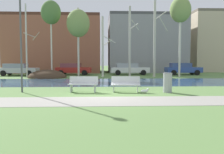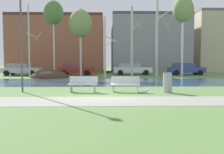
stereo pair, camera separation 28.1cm
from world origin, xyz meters
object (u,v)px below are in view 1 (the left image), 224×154
at_px(seagull, 145,91).
at_px(parked_wagon_fourth_blue, 182,69).
at_px(bench_right, 126,84).
at_px(trash_bin, 168,82).
at_px(bench_left, 83,84).
at_px(parked_sedan_second_red, 73,69).
at_px(streetlamp, 21,25).
at_px(parked_van_nearest_silver, 18,69).
at_px(parked_hatch_third_white, 129,69).

distance_m(seagull, parked_wagon_fourth_blue, 18.29).
bearing_deg(parked_wagon_fourth_blue, bench_right, -118.14).
xyz_separation_m(trash_bin, seagull, (-1.31, -0.34, -0.42)).
relative_size(bench_left, parked_sedan_second_red, 0.39).
bearing_deg(parked_wagon_fourth_blue, streetlamp, -132.00).
bearing_deg(parked_van_nearest_silver, parked_sedan_second_red, 9.05).
bearing_deg(parked_wagon_fourth_blue, trash_bin, -111.07).
distance_m(trash_bin, parked_sedan_second_red, 18.11).
xyz_separation_m(parked_van_nearest_silver, parked_hatch_third_white, (13.07, 0.89, 0.01)).
xyz_separation_m(seagull, parked_sedan_second_red, (-5.72, 17.03, 0.62)).
height_order(bench_left, parked_van_nearest_silver, parked_van_nearest_silver).
bearing_deg(parked_wagon_fourth_blue, parked_hatch_third_white, 177.47).
bearing_deg(seagull, parked_sedan_second_red, 108.56).
bearing_deg(parked_van_nearest_silver, streetlamp, -70.94).
relative_size(bench_left, parked_van_nearest_silver, 0.37).
height_order(trash_bin, parked_van_nearest_silver, parked_van_nearest_silver).
bearing_deg(seagull, parked_van_nearest_silver, 126.73).
relative_size(parked_van_nearest_silver, parked_wagon_fourth_blue, 1.04).
bearing_deg(bench_left, streetlamp, 177.52).
bearing_deg(streetlamp, parked_van_nearest_silver, 109.06).
relative_size(bench_left, streetlamp, 0.30).
relative_size(bench_right, parked_hatch_third_white, 0.36).
xyz_separation_m(bench_left, trash_bin, (4.63, -0.28, 0.08)).
height_order(bench_right, parked_sedan_second_red, parked_sedan_second_red).
bearing_deg(trash_bin, bench_right, 172.96).
bearing_deg(parked_sedan_second_red, bench_right, -73.86).
distance_m(bench_right, streetlamp, 6.57).
height_order(bench_left, bench_right, same).
distance_m(trash_bin, streetlamp, 8.61).
bearing_deg(streetlamp, bench_right, -1.47).
bearing_deg(bench_left, parked_wagon_fourth_blue, 55.74).
height_order(bench_left, seagull, bench_left).
height_order(seagull, parked_sedan_second_red, parked_sedan_second_red).
distance_m(parked_sedan_second_red, parked_hatch_third_white, 6.83).
xyz_separation_m(bench_right, parked_wagon_fourth_blue, (8.56, 16.01, 0.30)).
bearing_deg(bench_right, parked_hatch_third_white, 82.72).
bearing_deg(trash_bin, parked_sedan_second_red, 112.84).
relative_size(streetlamp, parked_wagon_fourth_blue, 1.31).
distance_m(parked_van_nearest_silver, parked_wagon_fourth_blue, 19.56).
relative_size(streetlamp, parked_sedan_second_red, 1.32).
bearing_deg(bench_left, trash_bin, -3.49).
relative_size(bench_left, seagull, 3.45).
bearing_deg(parked_sedan_second_red, seagull, -71.44).
height_order(streetlamp, parked_sedan_second_red, streetlamp).
relative_size(seagull, parked_sedan_second_red, 0.11).
bearing_deg(trash_bin, streetlamp, 176.94).
bearing_deg(parked_hatch_third_white, parked_wagon_fourth_blue, -2.53).
bearing_deg(parked_wagon_fourth_blue, parked_sedan_second_red, 178.29).
height_order(parked_van_nearest_silver, parked_hatch_third_white, parked_hatch_third_white).
distance_m(bench_left, trash_bin, 4.64).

